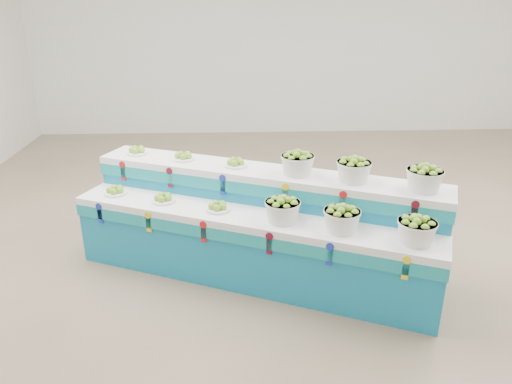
{
  "coord_description": "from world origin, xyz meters",
  "views": [
    {
      "loc": [
        -1.08,
        -4.76,
        2.62
      ],
      "look_at": [
        -0.89,
        -0.45,
        0.87
      ],
      "focal_mm": 34.12,
      "sensor_mm": 36.0,
      "label": 1
    }
  ],
  "objects_px": {
    "display_stand": "(256,226)",
    "basket_upper_right": "(425,178)",
    "basket_lower_left": "(282,209)",
    "plate_upper_mid": "(183,156)"
  },
  "relations": [
    {
      "from": "display_stand",
      "to": "basket_upper_right",
      "type": "bearing_deg",
      "value": 8.43
    },
    {
      "from": "display_stand",
      "to": "basket_lower_left",
      "type": "xyz_separation_m",
      "value": [
        0.22,
        -0.34,
        0.33
      ]
    },
    {
      "from": "basket_upper_right",
      "to": "basket_lower_left",
      "type": "bearing_deg",
      "value": 177.59
    },
    {
      "from": "display_stand",
      "to": "basket_lower_left",
      "type": "bearing_deg",
      "value": -33.18
    },
    {
      "from": "plate_upper_mid",
      "to": "basket_upper_right",
      "type": "bearing_deg",
      "value": -23.39
    },
    {
      "from": "display_stand",
      "to": "basket_lower_left",
      "type": "distance_m",
      "value": 0.52
    },
    {
      "from": "display_stand",
      "to": "basket_upper_right",
      "type": "relative_size",
      "value": 11.16
    },
    {
      "from": "plate_upper_mid",
      "to": "basket_upper_right",
      "type": "distance_m",
      "value": 2.39
    },
    {
      "from": "display_stand",
      "to": "plate_upper_mid",
      "type": "relative_size",
      "value": 15.48
    },
    {
      "from": "plate_upper_mid",
      "to": "basket_upper_right",
      "type": "height_order",
      "value": "basket_upper_right"
    }
  ]
}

